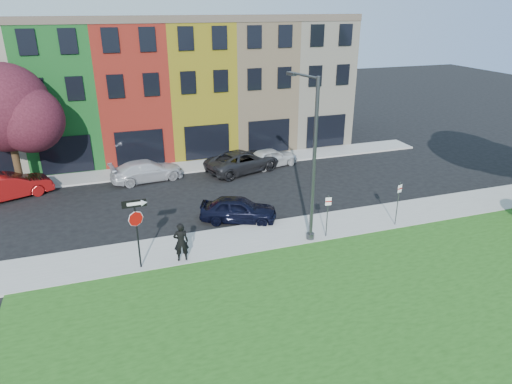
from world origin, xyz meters
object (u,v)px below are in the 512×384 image
object	(u,v)px
man	(181,242)
stop_sign	(136,220)
sedan_near	(238,209)
street_lamp	(311,161)

from	to	relation	value
man	stop_sign	bearing A→B (deg)	4.82
sedan_near	stop_sign	bearing A→B (deg)	143.70
man	street_lamp	size ratio (longest dim) A/B	0.23
stop_sign	sedan_near	distance (m)	6.81
stop_sign	street_lamp	xyz separation A→B (m)	(8.42, 0.22, 1.75)
stop_sign	street_lamp	distance (m)	8.60
stop_sign	street_lamp	world-z (taller)	street_lamp
stop_sign	sedan_near	world-z (taller)	stop_sign
man	sedan_near	distance (m)	5.05
stop_sign	sedan_near	bearing A→B (deg)	30.53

